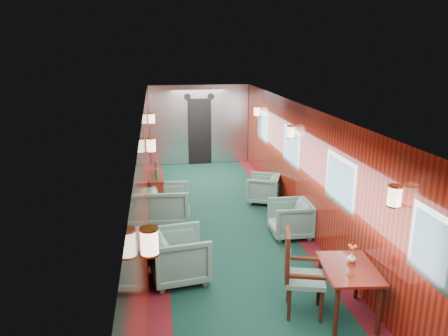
% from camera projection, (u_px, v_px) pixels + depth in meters
% --- Properties ---
extents(room, '(12.00, 12.10, 2.40)m').
position_uv_depth(room, '(234.00, 158.00, 7.45)').
color(room, black).
rests_on(room, ground).
extents(bulkhead, '(2.98, 0.17, 2.39)m').
position_uv_depth(bulkhead, '(199.00, 125.00, 13.20)').
color(bulkhead, silver).
rests_on(bulkhead, ground).
extents(windows_right, '(0.02, 8.60, 0.80)m').
position_uv_depth(windows_right, '(312.00, 161.00, 7.96)').
color(windows_right, '#AEB2B5').
rests_on(windows_right, ground).
extents(wall_sconces, '(2.97, 7.97, 0.25)m').
position_uv_depth(wall_sconces, '(229.00, 142.00, 7.95)').
color(wall_sconces, '#FFE8C6').
rests_on(wall_sconces, ground).
extents(dining_table, '(0.78, 1.03, 0.72)m').
position_uv_depth(dining_table, '(349.00, 275.00, 5.67)').
color(dining_table, maroon).
rests_on(dining_table, ground).
extents(side_chair, '(0.63, 0.65, 1.17)m').
position_uv_depth(side_chair, '(297.00, 270.00, 5.75)').
color(side_chair, '#1F4945').
rests_on(side_chair, ground).
extents(credenza, '(0.30, 0.95, 1.13)m').
position_uv_depth(credenza, '(157.00, 194.00, 9.30)').
color(credenza, maroon).
rests_on(credenza, ground).
extents(flower_vase, '(0.17, 0.17, 0.13)m').
position_uv_depth(flower_vase, '(352.00, 257.00, 5.76)').
color(flower_vase, beige).
rests_on(flower_vase, dining_table).
extents(armchair_left_near, '(0.97, 0.95, 0.78)m').
position_uv_depth(armchair_left_near, '(180.00, 256.00, 6.66)').
color(armchair_left_near, '#1F4945').
rests_on(armchair_left_near, ground).
extents(armchair_left_far, '(0.90, 0.88, 0.78)m').
position_uv_depth(armchair_left_far, '(169.00, 204.00, 8.86)').
color(armchair_left_far, '#1F4945').
rests_on(armchair_left_far, ground).
extents(armchair_right_near, '(0.77, 0.75, 0.68)m').
position_uv_depth(armchair_right_near, '(290.00, 219.00, 8.22)').
color(armchair_right_near, '#1F4945').
rests_on(armchair_right_near, ground).
extents(armchair_right_far, '(0.92, 0.91, 0.65)m').
position_uv_depth(armchair_right_far, '(263.00, 189.00, 10.02)').
color(armchair_right_far, '#1F4945').
rests_on(armchair_right_far, ground).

